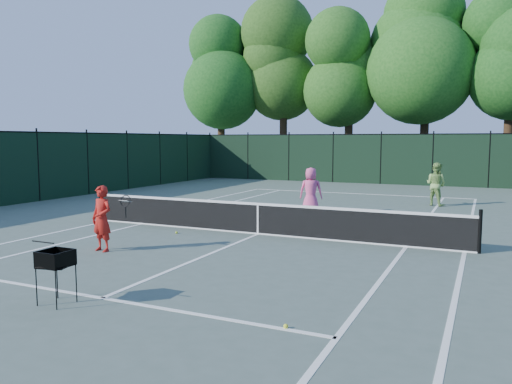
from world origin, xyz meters
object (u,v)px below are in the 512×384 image
at_px(ball_hopper, 55,259).
at_px(loose_ball_near_cart, 286,326).
at_px(coach, 102,218).
at_px(player_green, 436,184).
at_px(loose_ball_midcourt, 177,232).
at_px(player_pink, 311,191).

bearing_deg(ball_hopper, loose_ball_near_cart, -6.84).
distance_m(coach, loose_ball_near_cart, 6.56).
xyz_separation_m(coach, player_green, (6.55, 12.33, 0.08)).
bearing_deg(player_green, loose_ball_midcourt, 83.79).
bearing_deg(loose_ball_midcourt, player_pink, 66.74).
bearing_deg(ball_hopper, coach, 105.90).
bearing_deg(loose_ball_near_cart, loose_ball_midcourt, 135.40).
relative_size(coach, ball_hopper, 1.77).
distance_m(player_green, loose_ball_midcourt, 11.53).
xyz_separation_m(player_green, ball_hopper, (-4.49, -15.71, -0.13)).
height_order(player_green, loose_ball_near_cart, player_green).
height_order(player_pink, loose_ball_midcourt, player_pink).
bearing_deg(player_green, loose_ball_near_cart, 113.86).
bearing_deg(player_pink, player_green, -144.43).
xyz_separation_m(player_pink, ball_hopper, (-0.58, -11.33, -0.09)).
height_order(coach, player_pink, player_pink).
relative_size(player_pink, loose_ball_midcourt, 25.00).
distance_m(player_pink, player_green, 5.88).
bearing_deg(loose_ball_near_cart, ball_hopper, -171.42).
bearing_deg(coach, loose_ball_near_cart, -18.70).
distance_m(player_pink, loose_ball_near_cart, 11.26).
bearing_deg(loose_ball_midcourt, ball_hopper, -74.25).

